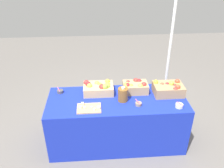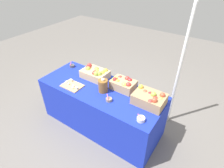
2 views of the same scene
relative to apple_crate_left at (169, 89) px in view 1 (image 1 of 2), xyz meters
The scene contains 11 objects.
ground_plane 1.11m from the apple_crate_left, behind, with size 10.00×10.00×0.00m, color slate.
table 0.87m from the apple_crate_left, behind, with size 1.90×0.76×0.74m, color #192DB7.
apple_crate_left is the anchor object (origin of this frame).
apple_crate_middle 0.47m from the apple_crate_left, 168.85° to the left, with size 0.34×0.24×0.17m.
apple_crate_right 0.98m from the apple_crate_left, behind, with size 0.42×0.29×0.18m.
cutting_board_front 1.15m from the apple_crate_left, 165.55° to the right, with size 0.31×0.22×0.05m.
sample_bowl_near 0.35m from the apple_crate_left, 81.48° to the right, with size 0.10×0.10×0.10m.
sample_bowl_mid 1.54m from the apple_crate_left, behind, with size 0.09×0.09×0.09m.
sample_bowl_far 0.54m from the apple_crate_left, 151.57° to the right, with size 0.09×0.09×0.09m.
cider_jug 0.67m from the apple_crate_left, 169.33° to the right, with size 0.14×0.14×0.21m.
tent_pole 0.65m from the apple_crate_left, 75.86° to the left, with size 0.04×0.04×1.92m, color white.
Camera 1 is at (-0.27, -2.69, 2.53)m, focal length 37.96 mm.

